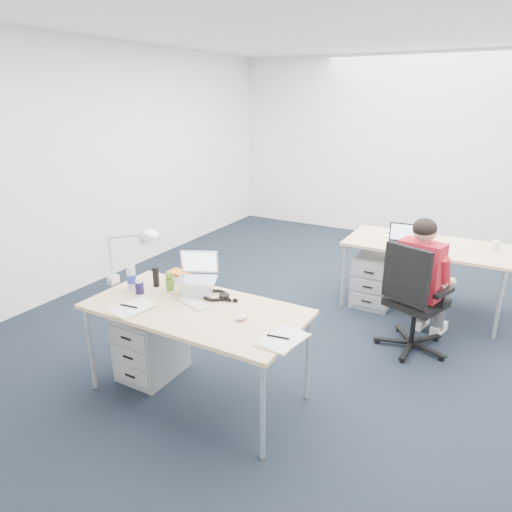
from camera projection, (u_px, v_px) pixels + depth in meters
The scene contains 24 objects.
floor at pixel (334, 328), 4.53m from camera, with size 7.00×7.00×0.00m, color black.
room at pixel (345, 152), 3.96m from camera, with size 6.02×7.02×2.80m.
desk_near at pixel (195, 313), 3.31m from camera, with size 1.60×0.80×0.73m.
desk_far at pixel (426, 248), 4.74m from camera, with size 1.60×0.80×0.73m.
office_chair at pixel (412, 320), 4.07m from camera, with size 0.82×0.82×1.01m.
seated_person at pixel (424, 281), 4.09m from camera, with size 0.46×0.70×1.20m.
drawer_pedestal_near at pixel (151, 343), 3.71m from camera, with size 0.40×0.50×0.55m, color #929697.
drawer_pedestal_far at pixel (374, 280), 4.99m from camera, with size 0.40×0.50×0.55m, color #929697.
silver_laptop at pixel (197, 275), 3.47m from camera, with size 0.30×0.23×0.31m, color silver, non-canonical shape.
wireless_keyboard at pixel (194, 303), 3.36m from camera, with size 0.27×0.11×0.01m, color white.
computer_mouse at pixel (242, 317), 3.11m from camera, with size 0.06×0.10×0.04m, color white.
headphones at pixel (215, 294), 3.47m from camera, with size 0.25×0.19×0.04m, color black, non-canonical shape.
can_koozie at pixel (140, 287), 3.52m from camera, with size 0.06×0.06×0.10m, color #1A1543.
water_bottle at pixel (131, 276), 3.57m from camera, with size 0.07×0.07×0.23m, color silver.
bear_figurine at pixel (170, 281), 3.57m from camera, with size 0.08×0.06×0.16m, color #427F21, non-canonical shape.
book_stack at pixel (179, 276), 3.77m from camera, with size 0.17×0.13×0.08m, color silver.
cordless_phone at pixel (156, 277), 3.64m from camera, with size 0.04×0.03×0.16m, color black.
papers_left at pixel (131, 308), 3.28m from camera, with size 0.21×0.30×0.01m, color #DDBC80.
papers_right at pixel (281, 339), 2.86m from camera, with size 0.22×0.31×0.01m, color #DDBC80.
sunglasses at pixel (232, 301), 3.38m from camera, with size 0.09×0.04×0.02m, color black, non-canonical shape.
desk_lamp at pixel (125, 255), 3.56m from camera, with size 0.48×0.17×0.55m, color silver, non-canonical shape.
dark_laptop at pixel (404, 235), 4.62m from camera, with size 0.31×0.30×0.23m, color black, non-canonical shape.
far_cup at pixel (495, 246), 4.51m from camera, with size 0.07×0.07×0.09m, color white.
far_papers at pixel (395, 235), 5.02m from camera, with size 0.20×0.29×0.01m, color white.
Camera 1 is at (1.31, -3.90, 2.17)m, focal length 32.00 mm.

